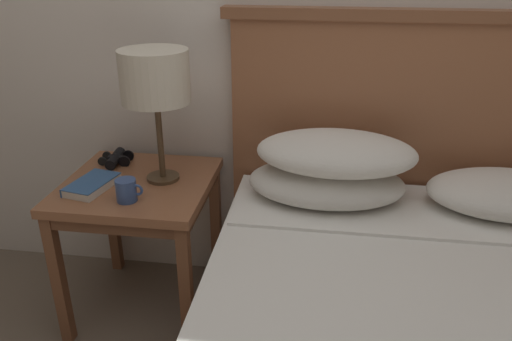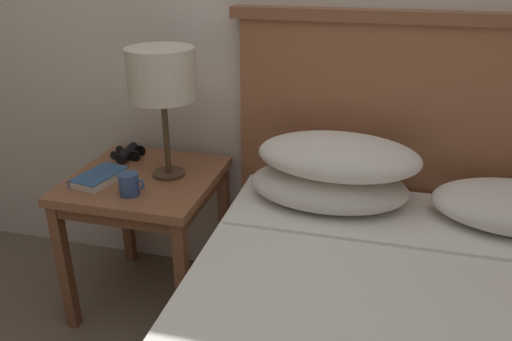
{
  "view_description": "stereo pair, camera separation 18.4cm",
  "coord_description": "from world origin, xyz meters",
  "px_view_note": "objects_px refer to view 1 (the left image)",
  "views": [
    {
      "loc": [
        0.11,
        -0.99,
        1.47
      ],
      "look_at": [
        -0.14,
        0.67,
        0.71
      ],
      "focal_mm": 35.0,
      "sensor_mm": 36.0,
      "label": 1
    },
    {
      "loc": [
        0.29,
        -0.96,
        1.47
      ],
      "look_at": [
        -0.14,
        0.67,
        0.71
      ],
      "focal_mm": 35.0,
      "sensor_mm": 36.0,
      "label": 2
    }
  ],
  "objects_px": {
    "table_lamp": "(155,79)",
    "binoculars_pair": "(116,158)",
    "book_on_nightstand": "(92,185)",
    "nightstand": "(139,199)",
    "coffee_mug": "(127,190)"
  },
  "relations": [
    {
      "from": "table_lamp",
      "to": "coffee_mug",
      "type": "xyz_separation_m",
      "value": [
        -0.07,
        -0.2,
        -0.37
      ]
    },
    {
      "from": "nightstand",
      "to": "binoculars_pair",
      "type": "xyz_separation_m",
      "value": [
        -0.16,
        0.16,
        0.1
      ]
    },
    {
      "from": "table_lamp",
      "to": "book_on_nightstand",
      "type": "relative_size",
      "value": 2.21
    },
    {
      "from": "nightstand",
      "to": "table_lamp",
      "type": "relative_size",
      "value": 1.19
    },
    {
      "from": "book_on_nightstand",
      "to": "binoculars_pair",
      "type": "bearing_deg",
      "value": 91.44
    },
    {
      "from": "table_lamp",
      "to": "binoculars_pair",
      "type": "distance_m",
      "value": 0.48
    },
    {
      "from": "table_lamp",
      "to": "nightstand",
      "type": "bearing_deg",
      "value": -160.34
    },
    {
      "from": "nightstand",
      "to": "book_on_nightstand",
      "type": "xyz_separation_m",
      "value": [
        -0.15,
        -0.09,
        0.1
      ]
    },
    {
      "from": "book_on_nightstand",
      "to": "binoculars_pair",
      "type": "height_order",
      "value": "binoculars_pair"
    },
    {
      "from": "binoculars_pair",
      "to": "table_lamp",
      "type": "bearing_deg",
      "value": -26.73
    },
    {
      "from": "table_lamp",
      "to": "binoculars_pair",
      "type": "height_order",
      "value": "table_lamp"
    },
    {
      "from": "table_lamp",
      "to": "book_on_nightstand",
      "type": "bearing_deg",
      "value": -153.12
    },
    {
      "from": "nightstand",
      "to": "binoculars_pair",
      "type": "relative_size",
      "value": 3.77
    },
    {
      "from": "table_lamp",
      "to": "binoculars_pair",
      "type": "relative_size",
      "value": 3.18
    },
    {
      "from": "nightstand",
      "to": "coffee_mug",
      "type": "height_order",
      "value": "coffee_mug"
    }
  ]
}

